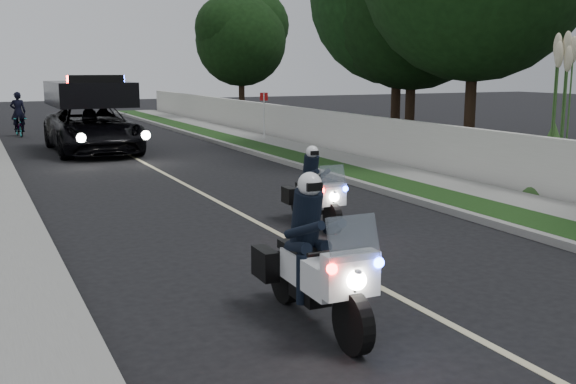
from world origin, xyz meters
name	(u,v)px	position (x,y,z in m)	size (l,w,h in m)	color
ground	(405,301)	(0.00, 0.00, 0.00)	(120.00, 120.00, 0.00)	black
curb_right	(322,173)	(4.10, 10.00, 0.07)	(0.20, 60.00, 0.15)	gray
grass_verge	(343,171)	(4.80, 10.00, 0.08)	(1.20, 60.00, 0.16)	#193814
sidewalk_right	(380,168)	(6.10, 10.00, 0.08)	(1.40, 60.00, 0.16)	gray
property_wall	(408,145)	(7.10, 10.00, 0.75)	(0.22, 60.00, 1.50)	beige
curb_left	(23,195)	(-4.10, 10.00, 0.07)	(0.20, 60.00, 0.15)	gray
lane_marking	(187,185)	(0.00, 10.00, 0.00)	(0.12, 50.00, 0.01)	#BFB78C
police_moto_left	(314,324)	(-1.51, -0.24, 0.00)	(0.78, 2.21, 1.88)	silver
police_moto_right	(315,225)	(0.95, 4.45, 0.00)	(0.66, 1.88, 1.59)	silver
police_suv	(94,152)	(-1.01, 18.40, 0.00)	(2.90, 6.27, 3.05)	black
bicycle	(20,136)	(-3.06, 25.88, 0.00)	(0.57, 1.63, 0.85)	black
cyclist	(20,136)	(-3.06, 25.88, 0.00)	(0.65, 0.44, 1.82)	black
sign_post	(264,143)	(6.00, 18.66, 0.00)	(0.34, 0.34, 2.15)	maroon
pampas_far	(549,196)	(7.60, 4.74, 0.00)	(1.43, 1.43, 4.09)	beige
tree_right_b	(467,162)	(9.73, 10.29, 0.00)	(7.34, 7.34, 12.23)	#163913
tree_right_c	(409,151)	(9.78, 13.69, 0.00)	(6.31, 6.31, 10.52)	black
tree_right_d	(394,149)	(9.72, 14.54, 0.00)	(6.72, 6.72, 11.20)	#153913
tree_right_e	(242,119)	(10.09, 31.54, 0.00)	(5.47, 5.47, 9.11)	black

